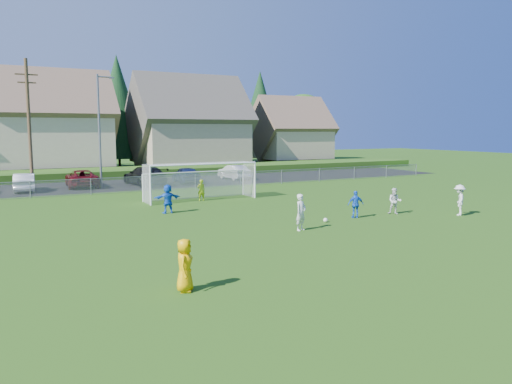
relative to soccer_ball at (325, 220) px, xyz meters
The scene contains 22 objects.
ground 5.88m from the soccer_ball, 115.76° to the right, with size 160.00×160.00×0.00m, color #193D0C.
asphalt_lot 22.35m from the soccer_ball, 96.57° to the left, with size 60.00×60.00×0.00m, color black.
grass_embankment 29.81m from the soccer_ball, 94.92° to the left, with size 70.00×6.00×0.80m, color #1E420F.
soccer_ball is the anchor object (origin of this frame).
referee 12.26m from the soccer_ball, 145.29° to the right, with size 0.76×0.49×1.56m, color #EAA904.
player_white_a 2.62m from the soccer_ball, 153.06° to the right, with size 0.62×0.41×1.71m, color silver.
player_white_b 4.87m from the soccer_ball, ahead, with size 0.71×0.55×1.46m, color silver.
player_white_c 7.90m from the soccer_ball, 12.96° to the right, with size 1.09×0.63×1.69m, color silver.
player_blue_a 2.24m from the soccer_ball, ahead, with size 0.86×0.36×1.46m, color blue.
player_blue_b 8.95m from the soccer_ball, 133.85° to the left, with size 1.52×0.48×1.63m, color blue.
goalkeeper 10.54m from the soccer_ball, 104.69° to the left, with size 0.52×0.34×1.41m, color #A6C417.
car_b 24.75m from the soccer_ball, 120.73° to the left, with size 1.45×4.16×1.37m, color white.
car_c 23.70m from the soccer_ball, 110.54° to the left, with size 2.34×5.08×1.41m, color #4E090E.
car_d 21.42m from the soccer_ball, 99.05° to the left, with size 2.24×5.51×1.60m, color black.
car_e 21.01m from the soccer_ball, 89.31° to the left, with size 1.71×4.25×1.45m, color #141E46.
car_f 22.75m from the soccer_ball, 76.24° to the left, with size 1.44×4.13×1.36m, color silver.
soccer_goal 11.16m from the soccer_ball, 103.37° to the left, with size 7.42×1.90×2.50m.
chainlink_fence 16.90m from the soccer_ball, 98.70° to the left, with size 52.06×0.06×1.20m.
streetlight 22.36m from the soccer_ball, 108.69° to the left, with size 1.38×0.18×9.00m.
utility_pole 25.33m from the soccer_ball, 119.05° to the left, with size 1.60×0.26×10.00m.
houses_row 37.86m from the soccer_ball, 90.90° to the left, with size 53.90×11.45×13.27m.
tree_row 43.99m from the soccer_ball, 91.99° to the left, with size 65.98×12.36×13.80m.
Camera 1 is at (-12.29, -15.02, 4.67)m, focal length 35.00 mm.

